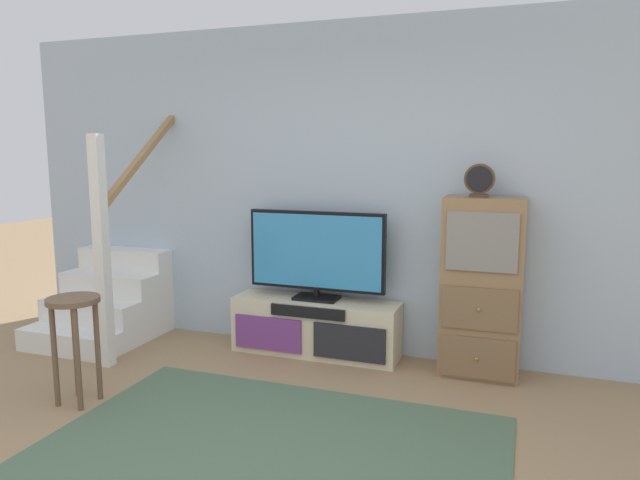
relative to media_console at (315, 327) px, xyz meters
name	(u,v)px	position (x,y,z in m)	size (l,w,h in m)	color
back_wall	(361,190)	(0.30, 0.27, 1.12)	(6.40, 0.12, 2.70)	#A8BCD1
area_rug	(268,452)	(0.30, -1.59, -0.22)	(2.60, 1.80, 0.01)	#4C664C
media_console	(315,327)	(0.00, 0.00, 0.00)	(1.39, 0.38, 0.46)	beige
television	(316,253)	(0.00, 0.02, 0.62)	(1.15, 0.22, 0.73)	black
side_cabinet	(482,288)	(1.31, 0.01, 0.44)	(0.58, 0.38, 1.34)	#93704C
desk_clock	(479,180)	(1.26, 0.00, 1.23)	(0.22, 0.08, 0.24)	#4C3823
staircase	(122,291)	(-1.94, 0.01, 0.14)	(1.00, 1.36, 2.20)	white
bar_stool_near	(75,325)	(-1.17, -1.41, 0.31)	(0.34, 0.34, 0.72)	brown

